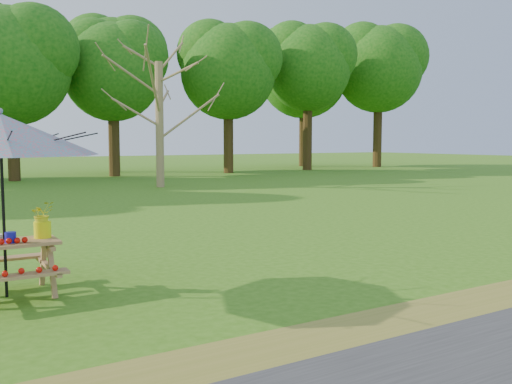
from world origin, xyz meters
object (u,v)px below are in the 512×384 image
flower_bucket (42,219)px  picnic_table (6,270)px  bare_tree (158,9)px  patio_umbrella (0,134)px

flower_bucket → picnic_table: bearing=-170.3°
picnic_table → flower_bucket: bearing=9.7°
bare_tree → flower_bucket: (-7.32, -14.04, -6.09)m
patio_umbrella → picnic_table: bearing=-95.2°
bare_tree → picnic_table: (-7.77, -14.12, -6.68)m
picnic_table → patio_umbrella: size_ratio=0.55×
bare_tree → flower_bucket: size_ratio=25.44×
picnic_table → bare_tree: bearing=61.2°
bare_tree → picnic_table: bearing=-118.8°
bare_tree → picnic_table: 17.44m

